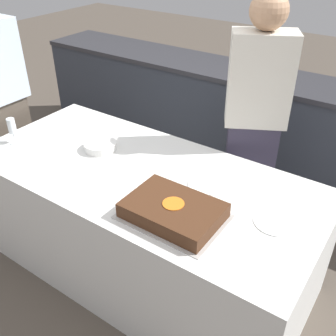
{
  "coord_description": "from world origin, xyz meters",
  "views": [
    {
      "loc": [
        1.21,
        -1.48,
        2.03
      ],
      "look_at": [
        0.19,
        0.0,
        0.87
      ],
      "focal_mm": 42.0,
      "sensor_mm": 36.0,
      "label": 1
    }
  ],
  "objects_px": {
    "person_cutting_cake": "(254,126)",
    "person_seated_left": "(2,107)",
    "cake": "(173,211)",
    "wine_glass": "(12,127)",
    "plate_stack": "(100,146)"
  },
  "relations": [
    {
      "from": "person_seated_left",
      "to": "cake",
      "type": "bearing_deg",
      "value": -97.83
    },
    {
      "from": "cake",
      "to": "person_seated_left",
      "type": "xyz_separation_m",
      "value": [
        -1.65,
        0.23,
        0.05
      ]
    },
    {
      "from": "wine_glass",
      "to": "person_cutting_cake",
      "type": "height_order",
      "value": "person_cutting_cake"
    },
    {
      "from": "plate_stack",
      "to": "person_seated_left",
      "type": "distance_m",
      "value": 0.9
    },
    {
      "from": "wine_glass",
      "to": "person_seated_left",
      "type": "xyz_separation_m",
      "value": [
        -0.37,
        0.19,
        -0.02
      ]
    },
    {
      "from": "person_cutting_cake",
      "to": "person_seated_left",
      "type": "relative_size",
      "value": 1.02
    },
    {
      "from": "plate_stack",
      "to": "person_seated_left",
      "type": "height_order",
      "value": "person_seated_left"
    },
    {
      "from": "person_cutting_cake",
      "to": "person_seated_left",
      "type": "xyz_separation_m",
      "value": [
        -1.65,
        -0.7,
        -0.03
      ]
    },
    {
      "from": "plate_stack",
      "to": "person_cutting_cake",
      "type": "xyz_separation_m",
      "value": [
        0.75,
        0.64,
        0.1
      ]
    },
    {
      "from": "plate_stack",
      "to": "person_seated_left",
      "type": "relative_size",
      "value": 0.12
    },
    {
      "from": "wine_glass",
      "to": "person_cutting_cake",
      "type": "xyz_separation_m",
      "value": [
        1.28,
        0.89,
        0.01
      ]
    },
    {
      "from": "plate_stack",
      "to": "cake",
      "type": "bearing_deg",
      "value": -21.21
    },
    {
      "from": "cake",
      "to": "wine_glass",
      "type": "height_order",
      "value": "wine_glass"
    },
    {
      "from": "cake",
      "to": "wine_glass",
      "type": "xyz_separation_m",
      "value": [
        -1.28,
        0.04,
        0.07
      ]
    },
    {
      "from": "cake",
      "to": "plate_stack",
      "type": "relative_size",
      "value": 2.46
    }
  ]
}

